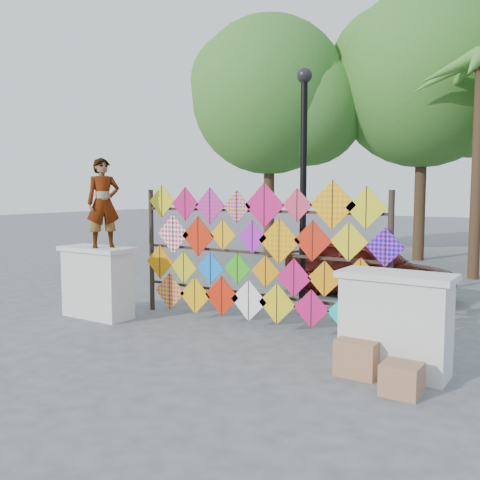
# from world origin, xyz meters

# --- Properties ---
(ground) EXTENTS (80.00, 80.00, 0.00)m
(ground) POSITION_xyz_m (0.00, 0.00, 0.00)
(ground) COLOR gray
(ground) RESTS_ON ground
(parapet_left) EXTENTS (1.40, 0.65, 1.28)m
(parapet_left) POSITION_xyz_m (-2.70, -0.20, 0.65)
(parapet_left) COLOR white
(parapet_left) RESTS_ON ground
(parapet_right) EXTENTS (1.40, 0.65, 1.28)m
(parapet_right) POSITION_xyz_m (2.70, -0.20, 0.65)
(parapet_right) COLOR white
(parapet_right) RESTS_ON ground
(kite_rack) EXTENTS (4.94, 0.24, 2.45)m
(kite_rack) POSITION_xyz_m (0.07, 0.73, 1.22)
(kite_rack) COLOR black
(kite_rack) RESTS_ON ground
(tree_west) EXTENTS (5.85, 5.20, 8.01)m
(tree_west) POSITION_xyz_m (-4.40, 9.03, 5.38)
(tree_west) COLOR #43291C
(tree_west) RESTS_ON ground
(tree_mid) EXTENTS (6.30, 5.60, 8.61)m
(tree_mid) POSITION_xyz_m (0.11, 11.03, 5.77)
(tree_mid) COLOR #43291C
(tree_mid) RESTS_ON ground
(vendor_woman) EXTENTS (0.62, 0.69, 1.57)m
(vendor_woman) POSITION_xyz_m (-2.50, -0.20, 2.07)
(vendor_woman) COLOR #99999E
(vendor_woman) RESTS_ON parapet_left
(sedan) EXTENTS (3.77, 1.82, 1.24)m
(sedan) POSITION_xyz_m (0.68, 4.32, 0.62)
(sedan) COLOR #4C100D
(sedan) RESTS_ON ground
(lamppost) EXTENTS (0.28, 0.28, 4.46)m
(lamppost) POSITION_xyz_m (0.30, 2.00, 2.69)
(lamppost) COLOR black
(lamppost) RESTS_ON ground
(cardboard_box_near) EXTENTS (0.51, 0.45, 0.45)m
(cardboard_box_near) POSITION_xyz_m (2.35, -0.50, 0.23)
(cardboard_box_near) COLOR #9E714C
(cardboard_box_near) RESTS_ON ground
(cardboard_box_far) EXTENTS (0.43, 0.39, 0.36)m
(cardboard_box_far) POSITION_xyz_m (2.99, -0.86, 0.18)
(cardboard_box_far) COLOR #9E714C
(cardboard_box_far) RESTS_ON ground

